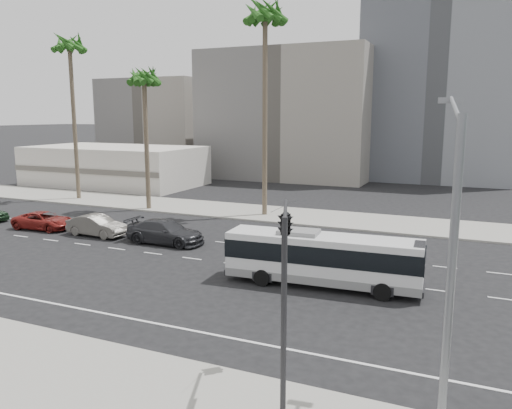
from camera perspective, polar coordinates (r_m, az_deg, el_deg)
The scene contains 17 objects.
ground at distance 31.49m, azimuth -2.50°, elevation -6.73°, with size 700.00×700.00×0.00m, color black.
sidewalk_north at distance 45.48m, azimuth 6.11°, elevation -1.40°, with size 120.00×7.00×0.15m, color gray.
sidewalk_south at distance 19.80m, azimuth -23.70°, elevation -17.98°, with size 120.00×7.00×0.15m, color gray.
commercial_low at distance 68.78m, azimuth -15.60°, elevation 4.23°, with size 22.00×12.16×5.00m.
midrise_beige_west at distance 76.35m, azimuth 4.31°, elevation 10.01°, with size 24.00×18.00×18.00m, color slate.
midrise_gray_center at distance 79.31m, azimuth 20.22°, elevation 12.33°, with size 20.00×20.00×26.00m, color #5B5E65.
midrise_beige_far at distance 92.57m, azimuth -10.19°, elevation 8.97°, with size 18.00×16.00×15.00m, color slate.
civic_tower at distance 279.05m, azimuth 21.13°, elevation 15.59°, with size 42.00×42.00×129.00m.
city_bus at distance 27.41m, azimuth 7.50°, elevation -5.96°, with size 10.53×2.95×2.99m.
car_a at distance 36.77m, azimuth -10.19°, elevation -3.05°, with size 5.82×2.37×1.69m, color #2A2A2D.
car_b at distance 40.27m, azimuth -17.50°, elevation -2.28°, with size 4.84×1.69×1.59m, color #58544E.
car_c at distance 44.13m, azimuth -22.79°, elevation -1.68°, with size 5.04×2.33×1.40m, color maroon.
streetlight_corner at distance 13.95m, azimuth 21.05°, elevation -5.88°, with size 1.00×4.53×9.65m.
traffic_signal at distance 17.55m, azimuth 3.34°, elevation -2.80°, with size 2.88×3.99×6.24m.
palm_near at distance 45.90m, azimuth 1.04°, elevation 20.04°, with size 5.59×5.59×18.79m.
palm_mid at distance 49.40m, azimuth -12.50°, elevation 13.46°, with size 4.38×4.38×13.55m.
palm_far at distance 57.92m, azimuth -20.26°, elevation 16.15°, with size 5.06×5.06×17.39m.
Camera 1 is at (13.30, -27.04, 9.13)m, focal length 35.50 mm.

